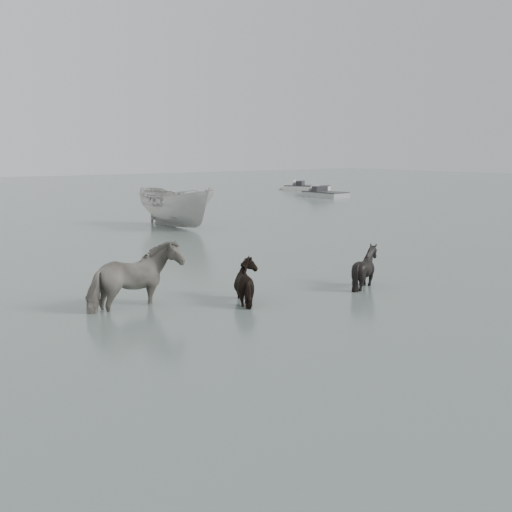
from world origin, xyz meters
name	(u,v)px	position (x,y,z in m)	size (l,w,h in m)	color
ground	(344,307)	(0.00, 0.00, 0.00)	(140.00, 140.00, 0.00)	#55655D
pony_pinto	(134,268)	(-3.74, 2.73, 0.90)	(0.97, 2.13, 1.80)	black
pony_dark	(252,274)	(-1.30, 1.69, 0.64)	(1.27, 1.09, 1.28)	black
pony_black	(365,261)	(1.95, 1.27, 0.67)	(1.08, 1.21, 1.34)	black
boat_small	(176,205)	(4.19, 14.97, 0.98)	(1.91, 5.08, 1.96)	#B3B3AE
skiff_port	(325,192)	(21.46, 24.16, 0.38)	(4.58, 1.60, 0.75)	#9DA09D
skiff_star	(307,185)	(25.45, 30.74, 0.38)	(5.05, 1.60, 0.75)	silver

